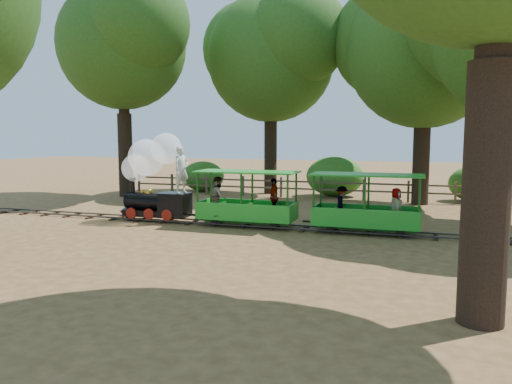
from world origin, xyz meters
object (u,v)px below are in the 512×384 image
(locomotive, at_px, (153,171))
(carriage_front, at_px, (245,203))
(carriage_rear, at_px, (365,210))
(fence, at_px, (301,186))

(locomotive, xyz_separation_m, carriage_front, (3.51, -0.11, -0.98))
(carriage_rear, bearing_deg, fence, 116.17)
(carriage_front, xyz_separation_m, carriage_rear, (3.95, 0.08, -0.06))
(locomotive, height_order, carriage_front, locomotive)
(carriage_rear, xyz_separation_m, fence, (-3.91, 7.96, -0.17))
(locomotive, relative_size, carriage_front, 0.94)
(carriage_rear, bearing_deg, locomotive, 179.76)
(carriage_front, distance_m, fence, 8.05)
(carriage_rear, height_order, fence, carriage_rear)
(fence, bearing_deg, carriage_rear, -63.83)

